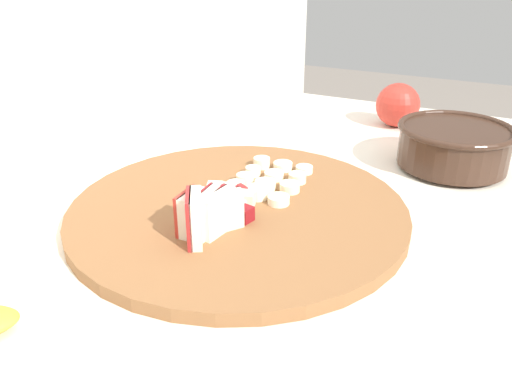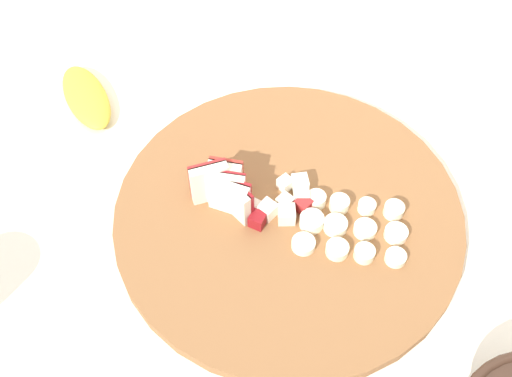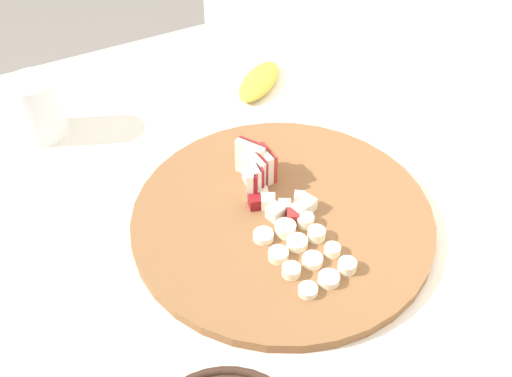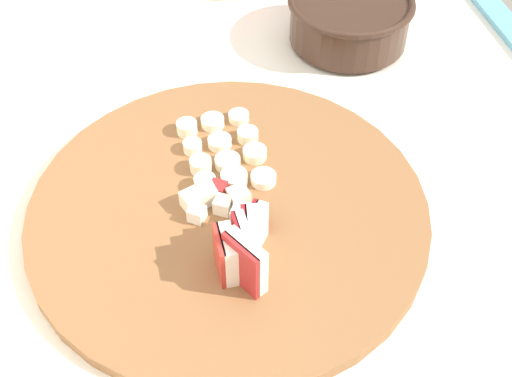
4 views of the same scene
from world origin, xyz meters
name	(u,v)px [view 2 (image 2 of 4)]	position (x,y,z in m)	size (l,w,h in m)	color
tile_backsplash	(337,90)	(0.00, 0.45, 0.76)	(2.40, 0.04, 1.51)	silver
cutting_board	(288,215)	(-0.02, 0.05, 0.92)	(0.43, 0.43, 0.02)	brown
apple_wedge_fan	(225,188)	(-0.10, 0.05, 0.96)	(0.09, 0.06, 0.06)	maroon
apple_dice_pile	(283,203)	(-0.03, 0.06, 0.94)	(0.08, 0.09, 0.02)	#EFE5CC
banana_slice_rows	(349,227)	(0.06, 0.04, 0.94)	(0.14, 0.10, 0.02)	white
banana_peel	(86,97)	(-0.34, 0.18, 0.93)	(0.14, 0.06, 0.02)	gold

